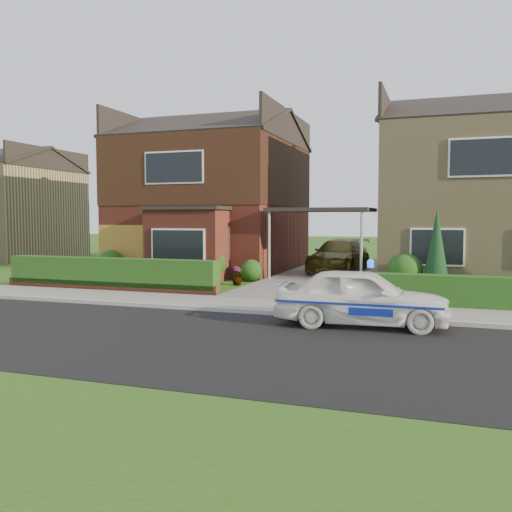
% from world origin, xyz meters
% --- Properties ---
extents(ground, '(120.00, 120.00, 0.00)m').
position_xyz_m(ground, '(0.00, 0.00, 0.00)').
color(ground, '#1B4512').
rests_on(ground, ground).
extents(road, '(60.00, 6.00, 0.02)m').
position_xyz_m(road, '(0.00, 0.00, 0.00)').
color(road, black).
rests_on(road, ground).
extents(kerb, '(60.00, 0.16, 0.12)m').
position_xyz_m(kerb, '(0.00, 3.05, 0.06)').
color(kerb, '#9E9993').
rests_on(kerb, ground).
extents(sidewalk, '(60.00, 2.00, 0.10)m').
position_xyz_m(sidewalk, '(0.00, 4.10, 0.05)').
color(sidewalk, slate).
rests_on(sidewalk, ground).
extents(grass_verge, '(60.00, 4.00, 0.01)m').
position_xyz_m(grass_verge, '(0.00, -5.00, 0.00)').
color(grass_verge, '#1B4512').
rests_on(grass_verge, ground).
extents(driveway, '(3.80, 12.00, 0.12)m').
position_xyz_m(driveway, '(0.00, 11.00, 0.06)').
color(driveway, '#666059').
rests_on(driveway, ground).
extents(house_left, '(7.50, 9.53, 7.25)m').
position_xyz_m(house_left, '(-5.78, 13.90, 3.81)').
color(house_left, brown).
rests_on(house_left, ground).
extents(house_right, '(7.50, 8.06, 7.25)m').
position_xyz_m(house_right, '(5.80, 13.99, 3.66)').
color(house_right, '#9C8860').
rests_on(house_right, ground).
extents(carport_link, '(3.80, 3.00, 2.77)m').
position_xyz_m(carport_link, '(0.00, 10.95, 2.66)').
color(carport_link, black).
rests_on(carport_link, ground).
extents(garage_door, '(2.20, 0.10, 2.10)m').
position_xyz_m(garage_door, '(-8.25, 9.96, 1.05)').
color(garage_door, olive).
rests_on(garage_door, ground).
extents(dwarf_wall, '(7.70, 0.25, 0.36)m').
position_xyz_m(dwarf_wall, '(-5.80, 5.30, 0.18)').
color(dwarf_wall, brown).
rests_on(dwarf_wall, ground).
extents(hedge_left, '(7.50, 0.55, 0.90)m').
position_xyz_m(hedge_left, '(-5.80, 5.45, 0.00)').
color(hedge_left, '#173D13').
rests_on(hedge_left, ground).
extents(hedge_right, '(7.50, 0.55, 0.80)m').
position_xyz_m(hedge_right, '(5.80, 5.35, 0.00)').
color(hedge_right, '#173D13').
rests_on(hedge_right, ground).
extents(shrub_left_far, '(1.08, 1.08, 1.08)m').
position_xyz_m(shrub_left_far, '(-8.50, 9.50, 0.54)').
color(shrub_left_far, '#173D13').
rests_on(shrub_left_far, ground).
extents(shrub_left_mid, '(1.32, 1.32, 1.32)m').
position_xyz_m(shrub_left_mid, '(-4.00, 9.30, 0.66)').
color(shrub_left_mid, '#173D13').
rests_on(shrub_left_mid, ground).
extents(shrub_left_near, '(0.84, 0.84, 0.84)m').
position_xyz_m(shrub_left_near, '(-2.40, 9.60, 0.42)').
color(shrub_left_near, '#173D13').
rests_on(shrub_left_near, ground).
extents(shrub_right_near, '(1.20, 1.20, 1.20)m').
position_xyz_m(shrub_right_near, '(3.20, 9.40, 0.60)').
color(shrub_right_near, '#173D13').
rests_on(shrub_right_near, ground).
extents(conifer_a, '(0.90, 0.90, 2.60)m').
position_xyz_m(conifer_a, '(4.20, 9.20, 1.30)').
color(conifer_a, black).
rests_on(conifer_a, ground).
extents(neighbour_left, '(6.50, 7.00, 5.20)m').
position_xyz_m(neighbour_left, '(-20.00, 16.00, 2.60)').
color(neighbour_left, '#9C8860').
rests_on(neighbour_left, ground).
extents(police_car, '(3.46, 3.86, 1.45)m').
position_xyz_m(police_car, '(2.72, 2.40, 0.64)').
color(police_car, white).
rests_on(police_car, ground).
extents(driveway_car, '(2.27, 4.79, 1.35)m').
position_xyz_m(driveway_car, '(0.25, 13.34, 0.79)').
color(driveway_car, brown).
rests_on(driveway_car, driveway).
extents(potted_plant_a, '(0.45, 0.36, 0.74)m').
position_xyz_m(potted_plant_a, '(-8.43, 6.58, 0.37)').
color(potted_plant_a, gray).
rests_on(potted_plant_a, ground).
extents(potted_plant_b, '(0.53, 0.50, 0.77)m').
position_xyz_m(potted_plant_b, '(-2.50, 6.00, 0.39)').
color(potted_plant_b, gray).
rests_on(potted_plant_b, ground).
extents(potted_plant_c, '(0.51, 0.51, 0.67)m').
position_xyz_m(potted_plant_c, '(-2.50, 8.35, 0.33)').
color(potted_plant_c, gray).
rests_on(potted_plant_c, ground).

